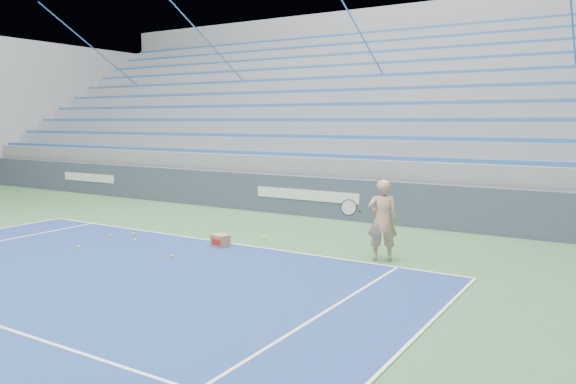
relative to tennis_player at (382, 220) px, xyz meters
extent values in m
cube|color=white|center=(-3.65, -0.36, -0.76)|extent=(10.97, 0.05, 0.00)
cube|color=#394358|center=(-3.65, 3.64, -0.23)|extent=(30.00, 0.30, 1.10)
cube|color=white|center=(-12.65, 3.48, -0.18)|extent=(2.60, 0.02, 0.28)
cube|color=white|center=(-3.65, 3.48, -0.18)|extent=(3.20, 0.02, 0.28)
cube|color=gray|center=(-3.65, 8.19, -0.23)|extent=(30.00, 8.50, 1.10)
cube|color=gray|center=(-3.65, 8.19, 0.57)|extent=(30.00, 8.50, 0.50)
cube|color=#2D59A2|center=(-3.65, 4.31, 0.88)|extent=(29.60, 0.42, 0.11)
cube|color=gray|center=(-3.65, 8.61, 1.07)|extent=(30.00, 7.65, 0.50)
cube|color=#2D59A2|center=(-3.65, 5.16, 1.38)|extent=(29.60, 0.42, 0.11)
cube|color=gray|center=(-3.65, 9.04, 1.57)|extent=(30.00, 6.80, 0.50)
cube|color=#2D59A2|center=(-3.65, 6.01, 1.88)|extent=(29.60, 0.42, 0.11)
cube|color=gray|center=(-3.65, 9.46, 2.07)|extent=(30.00, 5.95, 0.50)
cube|color=#2D59A2|center=(-3.65, 6.86, 2.38)|extent=(29.60, 0.42, 0.11)
cube|color=gray|center=(-3.65, 9.89, 2.57)|extent=(30.00, 5.10, 0.50)
cube|color=#2D59A2|center=(-3.65, 7.71, 2.88)|extent=(29.60, 0.42, 0.11)
cube|color=gray|center=(-3.65, 10.31, 3.07)|extent=(30.00, 4.25, 0.50)
cube|color=#2D59A2|center=(-3.65, 8.56, 3.38)|extent=(29.60, 0.42, 0.11)
cube|color=gray|center=(-3.65, 10.74, 3.57)|extent=(30.00, 3.40, 0.50)
cube|color=#2D59A2|center=(-3.65, 9.41, 3.88)|extent=(29.60, 0.42, 0.11)
cube|color=gray|center=(-3.65, 11.16, 4.07)|extent=(30.00, 2.55, 0.50)
cube|color=#2D59A2|center=(-3.65, 10.26, 4.38)|extent=(29.60, 0.42, 0.11)
cube|color=gray|center=(-3.65, 11.59, 4.57)|extent=(30.00, 1.70, 0.50)
cube|color=#2D59A2|center=(-3.65, 11.11, 4.88)|extent=(29.60, 0.42, 0.11)
cube|color=gray|center=(-3.65, 12.01, 5.07)|extent=(30.00, 0.85, 0.50)
cube|color=#2D59A2|center=(-3.65, 11.96, 5.38)|extent=(29.60, 0.42, 0.11)
cube|color=gray|center=(-18.80, 8.19, 2.27)|extent=(0.30, 8.80, 6.10)
cube|color=gray|center=(-3.65, 12.74, 2.87)|extent=(31.00, 0.40, 7.30)
cylinder|color=#3577BA|center=(-15.65, 8.19, 3.82)|extent=(0.05, 8.53, 5.04)
cylinder|color=#3577BA|center=(-9.65, 8.19, 3.82)|extent=(0.05, 8.53, 5.04)
cylinder|color=#3577BA|center=(-3.65, 8.19, 3.82)|extent=(0.05, 8.53, 5.04)
cylinder|color=#3577BA|center=(2.35, 8.19, 3.82)|extent=(0.05, 8.53, 5.04)
imported|color=tan|center=(0.01, 0.01, 0.00)|extent=(0.67, 0.57, 1.55)
cylinder|color=black|center=(-0.34, -0.24, 0.17)|extent=(0.12, 0.27, 0.08)
cylinder|color=beige|center=(-0.44, -0.52, 0.27)|extent=(0.29, 0.16, 0.28)
torus|color=black|center=(-0.44, -0.52, 0.27)|extent=(0.31, 0.18, 0.30)
cube|color=#A0744D|center=(-3.31, -0.72, -0.64)|extent=(0.41, 0.34, 0.27)
cube|color=#B21E19|center=(-3.31, -0.86, -0.64)|extent=(0.28, 0.08, 0.12)
sphere|color=#CFE22E|center=(-5.70, -2.39, -0.74)|extent=(0.07, 0.07, 0.07)
sphere|color=#CFE22E|center=(-6.09, -1.25, -0.74)|extent=(0.07, 0.07, 0.07)
sphere|color=#CFE22E|center=(-5.78, -0.85, -0.74)|extent=(0.07, 0.07, 0.07)
sphere|color=#CFE22E|center=(-2.96, 0.39, -0.74)|extent=(0.07, 0.07, 0.07)
sphere|color=#CFE22E|center=(-5.22, -1.30, -0.74)|extent=(0.07, 0.07, 0.07)
sphere|color=#CFE22E|center=(-3.51, -1.95, -0.74)|extent=(0.07, 0.07, 0.07)
sphere|color=#CFE22E|center=(-3.27, -0.47, -0.74)|extent=(0.07, 0.07, 0.07)
camera|label=1|loc=(3.96, -9.80, 1.88)|focal=35.00mm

